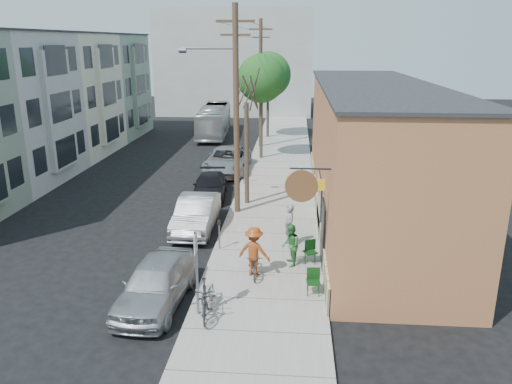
# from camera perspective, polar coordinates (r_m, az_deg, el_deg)

# --- Properties ---
(ground) EXTENTS (120.00, 120.00, 0.00)m
(ground) POSITION_cam_1_polar(r_m,az_deg,el_deg) (21.50, -10.19, -6.64)
(ground) COLOR black
(sidewalk) EXTENTS (4.50, 58.00, 0.15)m
(sidewalk) POSITION_cam_1_polar(r_m,az_deg,el_deg) (31.20, 2.44, 1.24)
(sidewalk) COLOR #A09B94
(sidewalk) RESTS_ON ground
(cafe_building) EXTENTS (6.60, 20.20, 6.61)m
(cafe_building) POSITION_cam_1_polar(r_m,az_deg,el_deg) (24.85, 13.01, 4.41)
(cafe_building) COLOR #AE6940
(cafe_building) RESTS_ON ground
(apartment_row) EXTENTS (6.30, 32.00, 9.00)m
(apartment_row) POSITION_cam_1_polar(r_m,az_deg,el_deg) (37.43, -23.09, 9.46)
(apartment_row) COLOR gray
(apartment_row) RESTS_ON ground
(end_cap_building) EXTENTS (18.00, 8.00, 12.00)m
(end_cap_building) POSITION_cam_1_polar(r_m,az_deg,el_deg) (61.51, -2.35, 14.57)
(end_cap_building) COLOR #B3B2AD
(end_cap_building) RESTS_ON ground
(sign_post) EXTENTS (0.07, 0.45, 2.80)m
(sign_post) POSITION_cam_1_polar(r_m,az_deg,el_deg) (15.69, -6.82, -8.33)
(sign_post) COLOR slate
(sign_post) RESTS_ON sidewalk
(parking_meter_near) EXTENTS (0.14, 0.14, 1.24)m
(parking_meter_near) POSITION_cam_1_polar(r_m,az_deg,el_deg) (20.76, -4.24, -4.34)
(parking_meter_near) COLOR slate
(parking_meter_near) RESTS_ON sidewalk
(parking_meter_far) EXTENTS (0.14, 0.14, 1.24)m
(parking_meter_far) POSITION_cam_1_polar(r_m,az_deg,el_deg) (30.25, -1.39, 2.53)
(parking_meter_far) COLOR slate
(parking_meter_far) RESTS_ON sidewalk
(utility_pole_near) EXTENTS (3.57, 0.28, 10.00)m
(utility_pole_near) POSITION_cam_1_polar(r_m,az_deg,el_deg) (24.29, -2.41, 9.60)
(utility_pole_near) COLOR #503A28
(utility_pole_near) RESTS_ON sidewalk
(utility_pole_far) EXTENTS (1.80, 0.28, 10.00)m
(utility_pole_far) POSITION_cam_1_polar(r_m,az_deg,el_deg) (40.74, 0.53, 12.47)
(utility_pole_far) COLOR #503A28
(utility_pole_far) RESTS_ON sidewalk
(tree_bare) EXTENTS (0.24, 0.24, 5.33)m
(tree_bare) POSITION_cam_1_polar(r_m,az_deg,el_deg) (26.12, -1.07, 4.35)
(tree_bare) COLOR #44392C
(tree_bare) RESTS_ON sidewalk
(tree_leafy_mid) EXTENTS (3.45, 3.45, 7.50)m
(tree_leafy_mid) POSITION_cam_1_polar(r_m,az_deg,el_deg) (36.40, 0.61, 12.82)
(tree_leafy_mid) COLOR #44392C
(tree_leafy_mid) RESTS_ON sidewalk
(tree_leafy_far) EXTENTS (4.01, 4.01, 7.48)m
(tree_leafy_far) POSITION_cam_1_polar(r_m,az_deg,el_deg) (44.91, 1.38, 13.23)
(tree_leafy_far) COLOR #44392C
(tree_leafy_far) RESTS_ON sidewalk
(patio_chair_a) EXTENTS (0.66, 0.66, 0.88)m
(patio_chair_a) POSITION_cam_1_polar(r_m,az_deg,el_deg) (19.71, 6.21, -6.82)
(patio_chair_a) COLOR #0F3813
(patio_chair_a) RESTS_ON sidewalk
(patio_chair_b) EXTENTS (0.53, 0.53, 0.88)m
(patio_chair_b) POSITION_cam_1_polar(r_m,az_deg,el_deg) (17.41, 6.57, -10.19)
(patio_chair_b) COLOR #0F3813
(patio_chair_b) RESTS_ON sidewalk
(patron_grey) EXTENTS (0.63, 0.77, 1.81)m
(patron_grey) POSITION_cam_1_polar(r_m,az_deg,el_deg) (21.06, 3.83, -3.81)
(patron_grey) COLOR gray
(patron_grey) RESTS_ON sidewalk
(patron_green) EXTENTS (0.74, 0.89, 1.65)m
(patron_green) POSITION_cam_1_polar(r_m,az_deg,el_deg) (19.25, 3.96, -6.11)
(patron_green) COLOR #317A38
(patron_green) RESTS_ON sidewalk
(cyclist) EXTENTS (1.36, 1.02, 1.88)m
(cyclist) POSITION_cam_1_polar(r_m,az_deg,el_deg) (18.41, -0.22, -6.79)
(cyclist) COLOR #973D15
(cyclist) RESTS_ON sidewalk
(cyclist_bike) EXTENTS (0.79, 1.74, 0.88)m
(cyclist_bike) POSITION_cam_1_polar(r_m,az_deg,el_deg) (18.62, -0.22, -8.19)
(cyclist_bike) COLOR black
(cyclist_bike) RESTS_ON sidewalk
(parked_bike_a) EXTENTS (0.82, 1.96, 1.14)m
(parked_bike_a) POSITION_cam_1_polar(r_m,az_deg,el_deg) (16.04, -5.93, -12.15)
(parked_bike_a) COLOR black
(parked_bike_a) RESTS_ON sidewalk
(parked_bike_b) EXTENTS (0.65, 1.73, 0.90)m
(parked_bike_b) POSITION_cam_1_polar(r_m,az_deg,el_deg) (16.52, -5.51, -11.72)
(parked_bike_b) COLOR gray
(parked_bike_b) RESTS_ON sidewalk
(car_0) EXTENTS (2.15, 4.74, 1.58)m
(car_0) POSITION_cam_1_polar(r_m,az_deg,el_deg) (17.15, -11.38, -10.15)
(car_0) COLOR #A5A8AC
(car_0) RESTS_ON ground
(car_1) EXTENTS (1.71, 4.78, 1.57)m
(car_1) POSITION_cam_1_polar(r_m,az_deg,el_deg) (23.35, -6.84, -2.49)
(car_1) COLOR #9A9AA1
(car_1) RESTS_ON ground
(car_2) EXTENTS (2.18, 4.56, 1.28)m
(car_2) POSITION_cam_1_polar(r_m,az_deg,el_deg) (28.20, -5.27, 0.67)
(car_2) COLOR black
(car_2) RESTS_ON ground
(car_3) EXTENTS (2.90, 5.97, 1.64)m
(car_3) POSITION_cam_1_polar(r_m,az_deg,el_deg) (33.53, -3.30, 3.65)
(car_3) COLOR #9A9BA1
(car_3) RESTS_ON ground
(bus) EXTENTS (2.94, 10.17, 2.80)m
(bus) POSITION_cam_1_polar(r_m,az_deg,el_deg) (46.85, -4.82, 8.14)
(bus) COLOR silver
(bus) RESTS_ON ground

